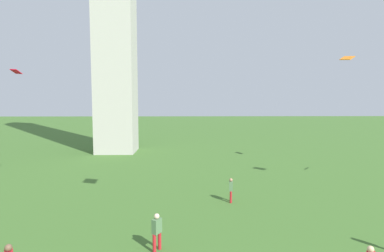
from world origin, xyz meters
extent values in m
sphere|color=#D8AD84|center=(5.48, 9.22, 1.60)|extent=(0.24, 0.24, 0.24)
sphere|color=brown|center=(-7.60, 9.37, 1.72)|extent=(0.26, 0.26, 0.26)
cylinder|color=red|center=(-2.46, 12.62, 0.43)|extent=(0.16, 0.16, 0.85)
cylinder|color=red|center=(-2.67, 12.29, 0.43)|extent=(0.16, 0.16, 0.85)
cube|color=#51754C|center=(-2.57, 12.46, 1.19)|extent=(0.48, 0.53, 0.68)
sphere|color=beige|center=(-2.57, 12.46, 1.65)|extent=(0.25, 0.25, 0.25)
cylinder|color=red|center=(1.81, 19.11, 0.39)|extent=(0.15, 0.15, 0.79)
cylinder|color=red|center=(1.86, 19.47, 0.39)|extent=(0.15, 0.15, 0.79)
cube|color=#51754C|center=(1.84, 19.29, 1.10)|extent=(0.30, 0.46, 0.62)
sphere|color=#A37556|center=(1.84, 19.29, 1.53)|extent=(0.23, 0.23, 0.23)
cube|color=red|center=(-14.07, 22.80, 9.07)|extent=(0.62, 0.81, 0.34)
cube|color=orange|center=(13.93, 28.10, 10.80)|extent=(1.17, 1.30, 0.52)
camera|label=1|loc=(-1.23, -1.67, 7.08)|focal=29.62mm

